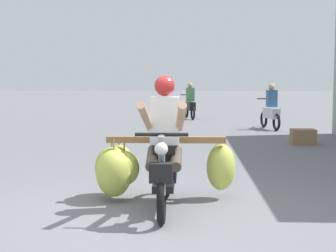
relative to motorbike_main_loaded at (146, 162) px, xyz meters
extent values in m
plane|color=slate|center=(0.07, -0.82, -0.50)|extent=(120.00, 120.00, 0.00)
torus|color=black|center=(0.24, -0.95, -0.22)|extent=(0.08, 0.56, 0.56)
torus|color=black|center=(0.24, 0.25, -0.22)|extent=(0.08, 0.56, 0.56)
cube|color=black|center=(0.24, -0.45, -0.18)|extent=(0.24, 0.56, 0.08)
cube|color=black|center=(0.24, -0.05, 0.00)|extent=(0.28, 0.64, 0.36)
cube|color=black|center=(0.24, -0.13, 0.22)|extent=(0.26, 0.60, 0.10)
cylinder|color=gray|center=(0.24, -0.89, 0.12)|extent=(0.07, 0.28, 0.69)
cylinder|color=black|center=(0.24, -0.93, 0.46)|extent=(0.56, 0.04, 0.04)
sphere|color=silver|center=(0.24, -1.01, 0.32)|extent=(0.14, 0.14, 0.14)
cube|color=black|center=(0.24, -1.05, 0.08)|extent=(0.24, 0.16, 0.20)
cube|color=black|center=(0.24, -0.95, 0.08)|extent=(0.10, 0.28, 0.04)
cube|color=olive|center=(0.24, 0.10, 0.28)|extent=(1.50, 0.11, 0.08)
cube|color=olive|center=(0.24, 0.28, 0.25)|extent=(1.35, 0.09, 0.06)
ellipsoid|color=#C0CA50|center=(-0.29, 0.12, -0.09)|extent=(0.45, 0.42, 0.44)
cylinder|color=#998459|center=(-0.29, 0.12, 0.19)|extent=(0.02, 0.02, 0.19)
ellipsoid|color=#B0BA40|center=(-0.46, 0.20, -0.11)|extent=(0.50, 0.46, 0.55)
cylinder|color=#998459|center=(-0.46, 0.20, 0.21)|extent=(0.02, 0.02, 0.15)
ellipsoid|color=#BFCA4F|center=(-0.41, 0.02, -0.14)|extent=(0.47, 0.43, 0.60)
cylinder|color=#998459|center=(-0.41, 0.02, 0.21)|extent=(0.02, 0.02, 0.16)
ellipsoid|color=#C1CB51|center=(0.94, 0.20, -0.09)|extent=(0.43, 0.40, 0.60)
cylinder|color=#998459|center=(0.94, 0.20, 0.23)|extent=(0.02, 0.02, 0.10)
ellipsoid|color=#B6C046|center=(-0.39, 0.38, -0.07)|extent=(0.42, 0.39, 0.48)
cylinder|color=#998459|center=(-0.39, 0.38, 0.21)|extent=(0.02, 0.02, 0.15)
cube|color=silver|center=(0.24, -0.25, 0.55)|extent=(0.34, 0.22, 0.56)
sphere|color=#B22626|center=(0.24, -0.27, 0.96)|extent=(0.24, 0.24, 0.24)
cylinder|color=tan|center=(0.44, -0.59, 0.61)|extent=(0.15, 0.72, 0.39)
cylinder|color=tan|center=(0.05, -0.59, 0.61)|extent=(0.14, 0.72, 0.39)
cylinder|color=#4C4238|center=(0.38, -0.37, 0.12)|extent=(0.13, 0.44, 0.27)
cylinder|color=#4C4238|center=(0.10, -0.37, 0.12)|extent=(0.13, 0.44, 0.27)
torus|color=black|center=(0.40, 13.73, -0.24)|extent=(0.20, 0.52, 0.52)
torus|color=black|center=(0.65, 12.66, -0.24)|extent=(0.20, 0.52, 0.52)
cube|color=black|center=(0.55, 13.10, 0.00)|extent=(0.44, 0.93, 0.32)
cylinder|color=black|center=(0.41, 13.68, 0.42)|extent=(0.50, 0.15, 0.04)
cube|color=#4C7F51|center=(0.56, 13.08, 0.45)|extent=(0.34, 0.26, 0.52)
sphere|color=tan|center=(0.55, 13.10, 0.80)|extent=(0.20, 0.20, 0.20)
torus|color=black|center=(2.91, 9.83, -0.24)|extent=(0.18, 0.53, 0.52)
torus|color=black|center=(3.13, 8.76, -0.24)|extent=(0.18, 0.53, 0.52)
cube|color=silver|center=(3.04, 9.20, 0.00)|extent=(0.41, 0.93, 0.32)
cylinder|color=black|center=(2.92, 9.78, 0.42)|extent=(0.50, 0.13, 0.04)
cube|color=#386699|center=(3.04, 9.18, 0.45)|extent=(0.33, 0.25, 0.52)
sphere|color=tan|center=(3.04, 9.20, 0.80)|extent=(0.20, 0.20, 0.20)
cube|color=olive|center=(3.22, 5.69, -0.32)|extent=(0.56, 0.40, 0.36)
camera|label=1|loc=(0.54, -6.05, 1.03)|focal=52.84mm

